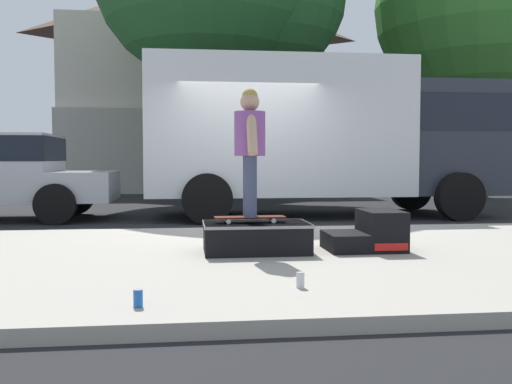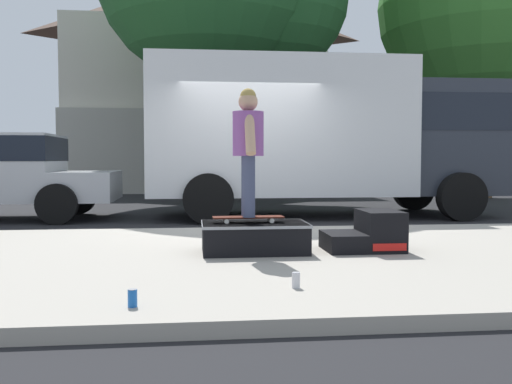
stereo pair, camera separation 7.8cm
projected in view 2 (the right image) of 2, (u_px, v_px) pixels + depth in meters
name	position (u px, v px, depth m)	size (l,w,h in m)	color
ground_plane	(257.00, 231.00, 9.19)	(140.00, 140.00, 0.00)	black
sidewalk_slab	(288.00, 259.00, 6.21)	(50.00, 5.00, 0.12)	#A8A093
skate_box	(254.00, 236.00, 6.32)	(1.16, 0.74, 0.33)	black
kicker_ramp	(369.00, 234.00, 6.47)	(0.85, 0.66, 0.45)	black
skateboard	(248.00, 218.00, 6.32)	(0.79, 0.24, 0.07)	#4C1E14
skater_kid	(248.00, 141.00, 6.27)	(0.34, 0.72, 1.40)	#3F4766
soda_can	(296.00, 280.00, 4.57)	(0.07, 0.07, 0.13)	silver
soda_can_b	(132.00, 298.00, 3.98)	(0.07, 0.07, 0.13)	#1959B2
box_truck	(325.00, 131.00, 11.45)	(6.91, 2.63, 3.05)	silver
street_tree_main	(498.00, 13.00, 16.76)	(6.86, 6.24, 8.72)	brown
house_behind	(196.00, 81.00, 22.85)	(9.54, 8.23, 8.40)	beige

